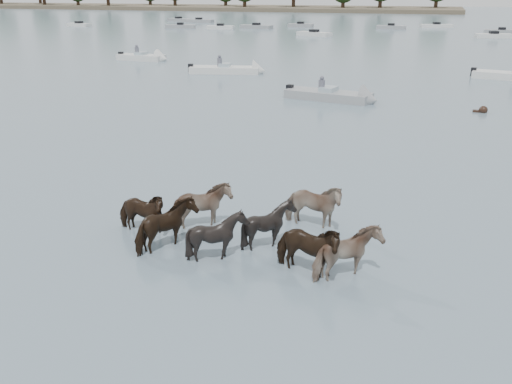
% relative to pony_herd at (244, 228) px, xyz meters
% --- Properties ---
extents(ground, '(400.00, 400.00, 0.00)m').
position_rel_pony_herd_xyz_m(ground, '(-0.80, -0.04, -0.54)').
color(ground, slate).
rests_on(ground, ground).
extents(shoreline, '(160.00, 30.00, 1.00)m').
position_rel_pony_herd_xyz_m(shoreline, '(-70.80, 149.96, -0.04)').
color(shoreline, '#4C4233').
rests_on(shoreline, ground).
extents(pony_herd, '(6.96, 3.71, 1.40)m').
position_rel_pony_herd_xyz_m(pony_herd, '(0.00, 0.00, 0.00)').
color(pony_herd, black).
rests_on(pony_herd, ground).
extents(swimming_pony, '(0.72, 0.44, 0.44)m').
position_rel_pony_herd_xyz_m(swimming_pony, '(6.45, 18.46, -0.44)').
color(swimming_pony, black).
rests_on(swimming_pony, ground).
extents(motorboat_a, '(5.85, 2.75, 1.92)m').
position_rel_pony_herd_xyz_m(motorboat_a, '(-10.24, 27.52, -0.32)').
color(motorboat_a, silver).
rests_on(motorboat_a, ground).
extents(motorboat_b, '(5.56, 2.62, 1.92)m').
position_rel_pony_herd_xyz_m(motorboat_b, '(-0.94, 19.30, -0.32)').
color(motorboat_b, gray).
rests_on(motorboat_b, ground).
extents(motorboat_f, '(4.77, 1.71, 1.92)m').
position_rel_pony_herd_xyz_m(motorboat_f, '(-20.11, 32.43, -0.31)').
color(motorboat_f, silver).
rests_on(motorboat_f, ground).
extents(distant_flotilla, '(107.95, 29.51, 0.93)m').
position_rel_pony_herd_xyz_m(distant_flotilla, '(0.07, 75.86, -0.28)').
color(distant_flotilla, silver).
rests_on(distant_flotilla, ground).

